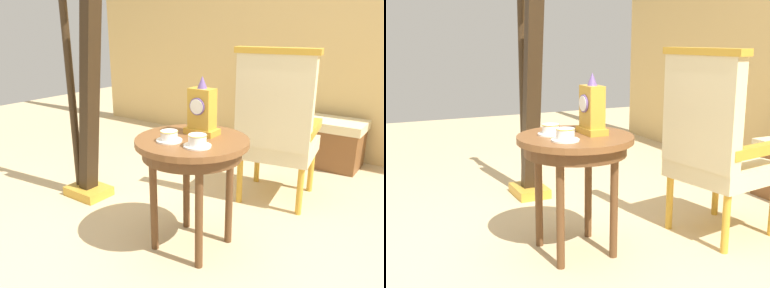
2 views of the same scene
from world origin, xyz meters
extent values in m
plane|color=tan|center=(0.00, 0.00, 0.00)|extent=(10.00, 10.00, 0.00)
cube|color=tan|center=(0.00, 2.25, 1.40)|extent=(6.00, 0.10, 2.80)
cylinder|color=brown|center=(-0.06, 0.08, 0.66)|extent=(0.64, 0.64, 0.03)
cylinder|color=#56351C|center=(-0.06, 0.08, 0.61)|extent=(0.56, 0.56, 0.07)
cylinder|color=#56351C|center=(0.10, 0.24, 0.32)|extent=(0.04, 0.04, 0.64)
cylinder|color=#56351C|center=(-0.22, 0.24, 0.32)|extent=(0.04, 0.04, 0.64)
cylinder|color=#56351C|center=(-0.22, -0.08, 0.32)|extent=(0.04, 0.04, 0.64)
cylinder|color=#56351C|center=(0.10, -0.08, 0.32)|extent=(0.04, 0.04, 0.64)
cylinder|color=white|center=(-0.13, -0.04, 0.68)|extent=(0.14, 0.14, 0.01)
cylinder|color=white|center=(-0.13, -0.04, 0.71)|extent=(0.09, 0.09, 0.05)
torus|color=gold|center=(-0.13, -0.04, 0.73)|extent=(0.10, 0.10, 0.00)
cylinder|color=white|center=(0.05, -0.03, 0.68)|extent=(0.15, 0.15, 0.01)
cylinder|color=white|center=(0.05, -0.03, 0.71)|extent=(0.10, 0.10, 0.06)
torus|color=gold|center=(0.05, -0.03, 0.74)|extent=(0.10, 0.10, 0.00)
cube|color=gold|center=(-0.07, 0.18, 0.69)|extent=(0.19, 0.11, 0.04)
cube|color=gold|center=(-0.07, 0.18, 0.83)|extent=(0.14, 0.09, 0.23)
cylinder|color=#664C8C|center=(-0.07, 0.13, 0.85)|extent=(0.10, 0.01, 0.10)
cylinder|color=white|center=(-0.07, 0.13, 0.85)|extent=(0.08, 0.00, 0.08)
cone|color=#664C8C|center=(-0.07, 0.18, 0.98)|extent=(0.06, 0.06, 0.07)
cube|color=beige|center=(0.06, 1.02, 0.41)|extent=(0.60, 0.60, 0.11)
cube|color=beige|center=(0.10, 0.80, 0.78)|extent=(0.53, 0.17, 0.64)
cube|color=gold|center=(0.10, 0.80, 1.12)|extent=(0.57, 0.19, 0.04)
cube|color=gold|center=(0.29, 1.05, 0.57)|extent=(0.15, 0.47, 0.06)
cube|color=gold|center=(-0.16, 0.98, 0.57)|extent=(0.15, 0.47, 0.06)
cylinder|color=gold|center=(0.25, 1.27, 0.18)|extent=(0.04, 0.04, 0.35)
cylinder|color=gold|center=(-0.19, 1.20, 0.18)|extent=(0.04, 0.04, 0.35)
cylinder|color=gold|center=(0.32, 0.83, 0.18)|extent=(0.04, 0.04, 0.35)
cylinder|color=gold|center=(-0.12, 0.76, 0.18)|extent=(0.04, 0.04, 0.35)
cube|color=gold|center=(-1.13, 0.18, 0.04)|extent=(0.32, 0.24, 0.07)
cylinder|color=#332314|center=(-1.23, 0.18, 0.85)|extent=(0.06, 0.06, 1.55)
cube|color=black|center=(-1.03, 0.18, 0.78)|extent=(0.28, 0.11, 1.43)
cube|color=beige|center=(0.02, 1.95, 0.40)|extent=(0.93, 0.40, 0.08)
cube|color=brown|center=(0.02, 1.95, 0.18)|extent=(0.89, 0.38, 0.36)
camera|label=1|loc=(1.12, -1.58, 1.29)|focal=35.79mm
camera|label=2|loc=(2.28, -1.00, 1.20)|focal=45.39mm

